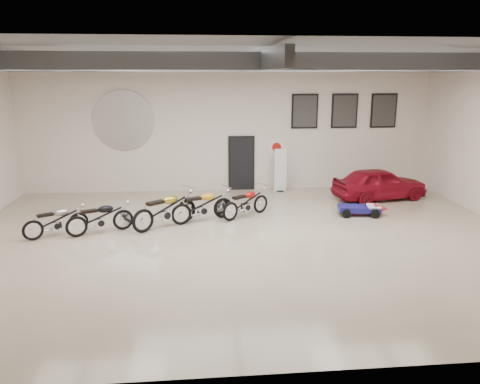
{
  "coord_description": "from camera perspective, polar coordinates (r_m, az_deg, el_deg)",
  "views": [
    {
      "loc": [
        -1.26,
        -12.26,
        4.52
      ],
      "look_at": [
        0.0,
        1.2,
        1.1
      ],
      "focal_mm": 35.0,
      "sensor_mm": 36.0,
      "label": 1
    }
  ],
  "objects": [
    {
      "name": "vintage_car",
      "position": [
        18.02,
        16.64,
        1.0
      ],
      "size": [
        2.02,
        3.67,
        1.18
      ],
      "primitive_type": "imported",
      "rotation": [
        0.0,
        0.0,
        1.76
      ],
      "color": "maroon",
      "rests_on": "floor"
    },
    {
      "name": "motorcycle_yellow",
      "position": [
        14.71,
        -4.59,
        -1.57
      ],
      "size": [
        2.14,
        1.42,
        1.07
      ],
      "primitive_type": null,
      "rotation": [
        0.0,
        0.0,
        0.42
      ],
      "color": "silver",
      "rests_on": "floor"
    },
    {
      "name": "motorcycle_gold",
      "position": [
        14.27,
        -9.13,
        -2.03
      ],
      "size": [
        2.18,
        1.89,
        1.15
      ],
      "primitive_type": null,
      "rotation": [
        0.0,
        0.0,
        0.65
      ],
      "color": "silver",
      "rests_on": "floor"
    },
    {
      "name": "oil_sign",
      "position": [
        18.7,
        4.46,
        5.48
      ],
      "size": [
        0.72,
        0.1,
        0.72
      ],
      "primitive_type": null,
      "color": "white",
      "rests_on": "back_wall"
    },
    {
      "name": "ceiling_beams",
      "position": [
        12.33,
        0.54,
        15.27
      ],
      "size": [
        15.8,
        11.8,
        0.32
      ],
      "primitive_type": null,
      "color": "#525559",
      "rests_on": "ceiling"
    },
    {
      "name": "banner_stand",
      "position": [
        18.42,
        4.95,
        2.74
      ],
      "size": [
        0.48,
        0.21,
        1.76
      ],
      "primitive_type": null,
      "rotation": [
        0.0,
        0.0,
        -0.04
      ],
      "color": "white",
      "rests_on": "floor"
    },
    {
      "name": "back_wall",
      "position": [
        18.41,
        -1.41,
        7.9
      ],
      "size": [
        16.0,
        0.02,
        5.0
      ],
      "primitive_type": "cube",
      "color": "beige",
      "rests_on": "floor"
    },
    {
      "name": "door",
      "position": [
        18.62,
        0.17,
        3.46
      ],
      "size": [
        0.92,
        0.08,
        2.1
      ],
      "primitive_type": "cube",
      "color": "black",
      "rests_on": "back_wall"
    },
    {
      "name": "motorcycle_silver",
      "position": [
        14.35,
        -21.54,
        -3.22
      ],
      "size": [
        1.84,
        1.41,
        0.94
      ],
      "primitive_type": null,
      "rotation": [
        0.0,
        0.0,
        0.54
      ],
      "color": "silver",
      "rests_on": "floor"
    },
    {
      "name": "motorcycle_black",
      "position": [
        14.16,
        -16.7,
        -2.93
      ],
      "size": [
        1.98,
        1.31,
        0.99
      ],
      "primitive_type": null,
      "rotation": [
        0.0,
        0.0,
        0.42
      ],
      "color": "silver",
      "rests_on": "floor"
    },
    {
      "name": "poster_mid",
      "position": [
        19.19,
        12.62,
        9.62
      ],
      "size": [
        1.05,
        0.08,
        1.35
      ],
      "primitive_type": null,
      "color": "black",
      "rests_on": "back_wall"
    },
    {
      "name": "logo_plaque",
      "position": [
        18.49,
        -14.0,
        8.45
      ],
      "size": [
        2.3,
        0.06,
        1.16
      ],
      "primitive_type": null,
      "color": "silver",
      "rests_on": "back_wall"
    },
    {
      "name": "motorcycle_red",
      "position": [
        15.13,
        0.73,
        -1.24
      ],
      "size": [
        1.88,
        1.6,
        0.99
      ],
      "primitive_type": null,
      "rotation": [
        0.0,
        0.0,
        0.64
      ],
      "color": "silver",
      "rests_on": "floor"
    },
    {
      "name": "go_kart",
      "position": [
        15.85,
        14.82,
        -1.73
      ],
      "size": [
        1.73,
        0.96,
        0.6
      ],
      "primitive_type": null,
      "rotation": [
        0.0,
        0.0,
        -0.14
      ],
      "color": "navy",
      "rests_on": "floor"
    },
    {
      "name": "ceiling",
      "position": [
        12.33,
        0.54,
        16.43
      ],
      "size": [
        16.0,
        12.0,
        0.01
      ],
      "primitive_type": "cube",
      "color": "slate",
      "rests_on": "back_wall"
    },
    {
      "name": "poster_left",
      "position": [
        18.76,
        7.9,
        9.73
      ],
      "size": [
        1.05,
        0.08,
        1.35
      ],
      "primitive_type": null,
      "color": "black",
      "rests_on": "back_wall"
    },
    {
      "name": "poster_right",
      "position": [
        19.74,
        17.11,
        9.46
      ],
      "size": [
        1.05,
        0.08,
        1.35
      ],
      "primitive_type": null,
      "color": "black",
      "rests_on": "back_wall"
    },
    {
      "name": "floor",
      "position": [
        13.13,
        0.49,
        -5.94
      ],
      "size": [
        16.0,
        12.0,
        0.01
      ],
      "primitive_type": "cube",
      "color": "#BAAA8E",
      "rests_on": "ground"
    }
  ]
}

